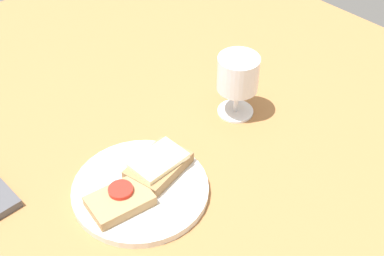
% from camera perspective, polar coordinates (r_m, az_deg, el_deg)
% --- Properties ---
extents(wooden_table, '(1.40, 1.40, 0.03)m').
position_cam_1_polar(wooden_table, '(0.92, -4.92, -5.17)').
color(wooden_table, '#9E6B3D').
rests_on(wooden_table, ground).
extents(plate, '(0.22, 0.22, 0.01)m').
position_cam_1_polar(plate, '(0.88, -5.52, -6.57)').
color(plate, silver).
rests_on(plate, wooden_table).
extents(sandwich_with_tomato, '(0.11, 0.08, 0.03)m').
position_cam_1_polar(sandwich_with_tomato, '(0.84, -7.70, -7.61)').
color(sandwich_with_tomato, '#A88456').
rests_on(sandwich_with_tomato, plate).
extents(sandwich_with_cheese, '(0.12, 0.09, 0.03)m').
position_cam_1_polar(sandwich_with_cheese, '(0.88, -3.59, -3.94)').
color(sandwich_with_cheese, '#937047').
rests_on(sandwich_with_cheese, plate).
extents(wine_glass, '(0.08, 0.08, 0.12)m').
position_cam_1_polar(wine_glass, '(0.97, 4.95, 5.46)').
color(wine_glass, white).
rests_on(wine_glass, wooden_table).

